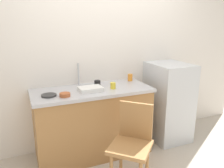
{
  "coord_description": "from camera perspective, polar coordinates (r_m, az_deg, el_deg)",
  "views": [
    {
      "loc": [
        -1.14,
        -1.97,
        1.7
      ],
      "look_at": [
        -0.06,
        0.6,
        0.94
      ],
      "focal_mm": 36.59,
      "sensor_mm": 36.0,
      "label": 1
    }
  ],
  "objects": [
    {
      "name": "refrigerator",
      "position": [
        3.47,
        13.82,
        -4.29
      ],
      "size": [
        0.52,
        0.63,
        1.14
      ],
      "primitive_type": "cube",
      "color": "silver",
      "rests_on": "ground_plane"
    },
    {
      "name": "cup_orange",
      "position": [
        3.24,
        4.55,
        1.64
      ],
      "size": [
        0.07,
        0.07,
        0.1
      ],
      "primitive_type": "cylinder",
      "color": "orange",
      "rests_on": "countertop"
    },
    {
      "name": "hotplate",
      "position": [
        2.67,
        -15.5,
        -2.74
      ],
      "size": [
        0.17,
        0.17,
        0.02
      ],
      "primitive_type": "cylinder",
      "color": "#2D2D2D",
      "rests_on": "countertop"
    },
    {
      "name": "faucet",
      "position": [
        3.03,
        -8.36,
        2.42
      ],
      "size": [
        0.02,
        0.02,
        0.29
      ],
      "primitive_type": "cylinder",
      "color": "#B7B7BC",
      "rests_on": "countertop"
    },
    {
      "name": "back_wall",
      "position": [
        3.2,
        -1.88,
        8.67
      ],
      "size": [
        4.8,
        0.1,
        2.67
      ],
      "primitive_type": "cube",
      "color": "white",
      "rests_on": "ground_plane"
    },
    {
      "name": "countertop",
      "position": [
        2.87,
        -5.0,
        -1.62
      ],
      "size": [
        1.49,
        0.64,
        0.04
      ],
      "primitive_type": "cube",
      "color": "#B7B7BC",
      "rests_on": "cabinet_base"
    },
    {
      "name": "cup_yellow",
      "position": [
        2.85,
        0.25,
        -0.42
      ],
      "size": [
        0.07,
        0.07,
        0.08
      ],
      "primitive_type": "cylinder",
      "color": "yellow",
      "rests_on": "countertop"
    },
    {
      "name": "cup_black",
      "position": [
        2.97,
        -3.67,
        0.18
      ],
      "size": [
        0.08,
        0.08,
        0.08
      ],
      "primitive_type": "cylinder",
      "color": "black",
      "rests_on": "countertop"
    },
    {
      "name": "cabinet_base",
      "position": [
        3.03,
        -4.8,
        -9.73
      ],
      "size": [
        1.45,
        0.6,
        0.85
      ],
      "primitive_type": "cube",
      "color": "#A87542",
      "rests_on": "ground_plane"
    },
    {
      "name": "chair",
      "position": [
        2.45,
        5.04,
        -14.22
      ],
      "size": [
        0.57,
        0.57,
        0.89
      ],
      "rotation": [
        0.0,
        0.0,
        -0.77
      ],
      "color": "#A87542",
      "rests_on": "ground_plane"
    },
    {
      "name": "terracotta_bowl",
      "position": [
        2.61,
        -11.68,
        -2.66
      ],
      "size": [
        0.12,
        0.12,
        0.04
      ],
      "primitive_type": "cylinder",
      "color": "#B25B33",
      "rests_on": "countertop"
    },
    {
      "name": "dish_tray",
      "position": [
        2.77,
        -5.39,
        -1.25
      ],
      "size": [
        0.28,
        0.2,
        0.05
      ],
      "primitive_type": "cube",
      "color": "white",
      "rests_on": "countertop"
    }
  ]
}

